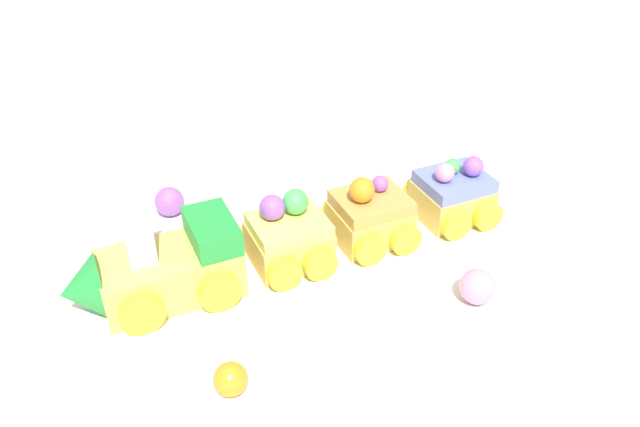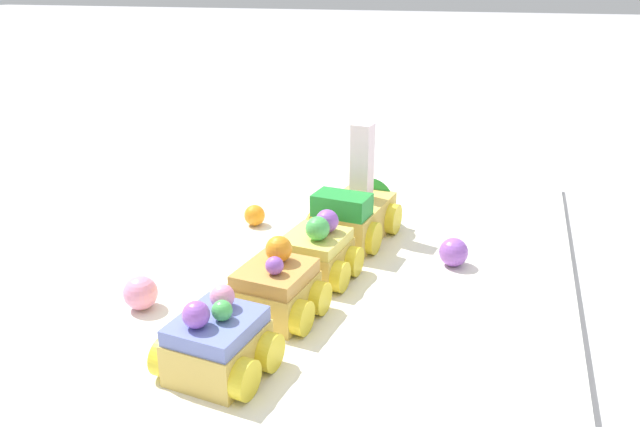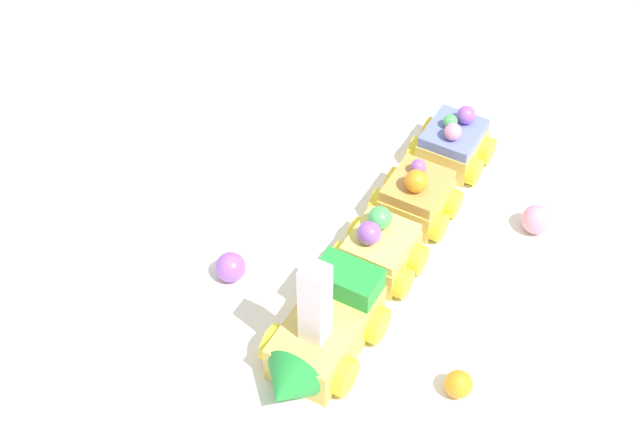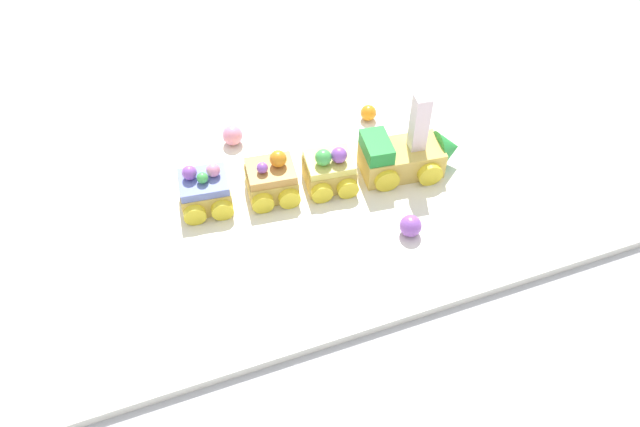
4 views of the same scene
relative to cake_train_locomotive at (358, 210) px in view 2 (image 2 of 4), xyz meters
name	(u,v)px [view 2 (image 2 of 4)]	position (x,y,z in m)	size (l,w,h in m)	color
ground_plane	(352,299)	(-0.12, -0.03, -0.04)	(10.00, 10.00, 0.00)	#B2B2B7
display_board	(353,293)	(-0.12, -0.03, -0.03)	(0.76, 0.38, 0.01)	white
cake_train_locomotive	(358,210)	(0.00, 0.00, 0.00)	(0.14, 0.09, 0.12)	#E0BC56
cake_car_lemon	(316,254)	(-0.11, 0.01, 0.00)	(0.07, 0.08, 0.06)	#E0BC56
cake_car_caramel	(276,290)	(-0.19, 0.02, -0.01)	(0.07, 0.08, 0.07)	#E0BC56
cake_car_blueberry	(217,344)	(-0.27, 0.03, -0.01)	(0.07, 0.08, 0.06)	#E0BC56
gumball_purple	(454,252)	(-0.05, -0.11, -0.01)	(0.03, 0.03, 0.03)	#9956C6
gumball_orange	(255,215)	(-0.01, 0.12, -0.02)	(0.02, 0.02, 0.02)	orange
gumball_pink	(141,293)	(-0.21, 0.13, -0.01)	(0.03, 0.03, 0.03)	pink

